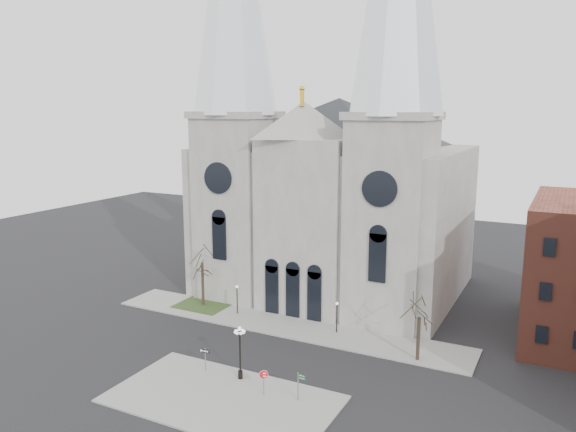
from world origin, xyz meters
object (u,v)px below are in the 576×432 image
at_px(stop_sign, 264,377).
at_px(street_name_sign, 299,384).
at_px(globe_lamp, 240,346).
at_px(one_way_sign, 205,355).

height_order(stop_sign, street_name_sign, street_name_sign).
distance_m(globe_lamp, one_way_sign, 3.81).
height_order(globe_lamp, street_name_sign, globe_lamp).
distance_m(stop_sign, street_name_sign, 2.94).
bearing_deg(street_name_sign, stop_sign, -162.84).
height_order(globe_lamp, one_way_sign, globe_lamp).
bearing_deg(one_way_sign, stop_sign, -14.97).
bearing_deg(globe_lamp, street_name_sign, -9.51).
xyz_separation_m(stop_sign, one_way_sign, (-6.63, 1.35, -0.13)).
distance_m(one_way_sign, street_name_sign, 9.57).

